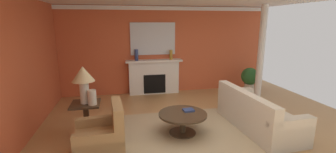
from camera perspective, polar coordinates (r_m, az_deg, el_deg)
name	(u,v)px	position (r m, az deg, el deg)	size (l,w,h in m)	color
ground_plane	(193,134)	(5.06, 6.01, -13.81)	(8.44, 8.44, 0.00)	tan
wall_fireplace	(164,50)	(7.73, -1.09, 6.45)	(7.09, 0.12, 2.79)	#C65633
wall_window	(13,73)	(5.05, -33.48, 0.75)	(0.12, 7.00, 2.79)	#C65633
crown_moulding	(164,8)	(7.62, -1.02, 16.24)	(7.09, 0.08, 0.12)	white
area_rug	(182,133)	(5.08, 3.53, -13.56)	(3.09, 2.45, 0.01)	tan
fireplace	(154,78)	(7.62, -3.42, -0.27)	(1.80, 0.35, 1.11)	white
mantel_mirror	(153,39)	(7.55, -3.68, 9.14)	(1.43, 0.04, 1.01)	silver
sofa	(256,115)	(5.54, 20.60, -8.79)	(0.99, 2.14, 0.85)	beige
armchair_near_window	(102,140)	(4.33, -15.68, -14.57)	(0.85, 0.85, 0.95)	#9E7A4C
coffee_table	(183,118)	(4.94, 3.58, -10.14)	(1.00, 1.00, 0.45)	#3D2D1E
side_table	(87,117)	(5.12, -19.16, -9.27)	(0.56, 0.56, 0.70)	#3D2D1E
table_lamp	(83,78)	(4.87, -19.87, -0.24)	(0.44, 0.44, 0.75)	beige
vase_mantel_left	(136,55)	(7.38, -7.69, 5.20)	(0.11, 0.11, 0.35)	navy
vase_mantel_right	(171,55)	(7.54, 0.72, 5.29)	(0.10, 0.10, 0.30)	#B7892D
vase_on_side_table	(92,97)	(4.84, -17.96, -4.85)	(0.17, 0.17, 0.29)	beige
book_red_cover	(188,110)	(5.03, 4.99, -8.12)	(0.22, 0.19, 0.04)	navy
potted_plant	(250,78)	(8.17, 19.21, -0.35)	(0.56, 0.56, 0.83)	#BCB29E
column_white	(261,52)	(7.63, 21.64, 5.45)	(0.20, 0.20, 2.79)	white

